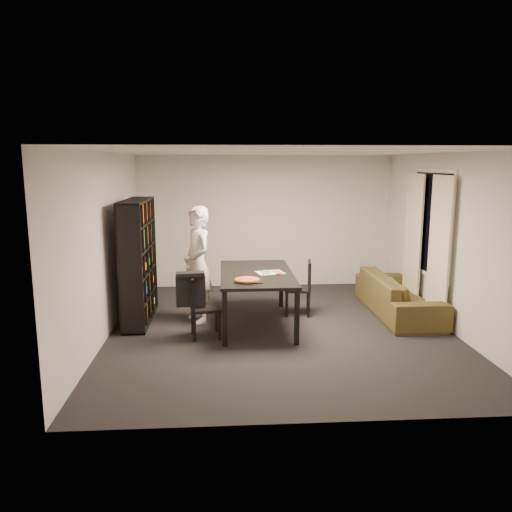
{
  "coord_description": "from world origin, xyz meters",
  "views": [
    {
      "loc": [
        -0.84,
        -7.1,
        2.45
      ],
      "look_at": [
        -0.34,
        0.37,
        1.05
      ],
      "focal_mm": 35.0,
      "sensor_mm": 36.0,
      "label": 1
    }
  ],
  "objects": [
    {
      "name": "chair_right",
      "position": [
        0.45,
        0.73,
        0.51
      ],
      "size": [
        0.46,
        0.46,
        0.89
      ],
      "rotation": [
        0.0,
        0.0,
        -1.71
      ],
      "color": "black",
      "rests_on": "room"
    },
    {
      "name": "pepperoni_pizza",
      "position": [
        -0.51,
        -0.31,
        0.84
      ],
      "size": [
        0.35,
        0.35,
        0.03
      ],
      "rotation": [
        0.0,
        0.0,
        0.02
      ],
      "color": "#93602A",
      "rests_on": "dining_table"
    },
    {
      "name": "room",
      "position": [
        0.0,
        0.0,
        1.3
      ],
      "size": [
        5.01,
        5.51,
        2.61
      ],
      "color": "black",
      "rests_on": "ground"
    },
    {
      "name": "curtain_left",
      "position": [
        2.4,
        0.08,
        1.15
      ],
      "size": [
        0.03,
        0.7,
        2.25
      ],
      "primitive_type": "cube",
      "color": "beige",
      "rests_on": "room"
    },
    {
      "name": "window_frame",
      "position": [
        2.48,
        0.6,
        1.5
      ],
      "size": [
        0.03,
        1.52,
        1.72
      ],
      "primitive_type": "cube",
      "color": "white",
      "rests_on": "room"
    },
    {
      "name": "kitchen_towel",
      "position": [
        -0.14,
        0.23,
        0.82
      ],
      "size": [
        0.46,
        0.39,
        0.01
      ],
      "primitive_type": "cube",
      "rotation": [
        0.0,
        0.0,
        0.25
      ],
      "color": "white",
      "rests_on": "dining_table"
    },
    {
      "name": "bookshelf",
      "position": [
        -2.16,
        0.6,
        0.95
      ],
      "size": [
        0.35,
        1.5,
        1.9
      ],
      "primitive_type": "cube",
      "color": "black",
      "rests_on": "room"
    },
    {
      "name": "baking_tray",
      "position": [
        -0.49,
        -0.27,
        0.82
      ],
      "size": [
        0.43,
        0.35,
        0.01
      ],
      "primitive_type": "cube",
      "rotation": [
        0.0,
        0.0,
        -0.09
      ],
      "color": "black",
      "rests_on": "dining_table"
    },
    {
      "name": "sofa",
      "position": [
        2.03,
        0.65,
        0.32
      ],
      "size": [
        0.86,
        2.19,
        0.64
      ],
      "primitive_type": "imported",
      "rotation": [
        0.0,
        0.0,
        1.57
      ],
      "color": "#42431A",
      "rests_on": "room"
    },
    {
      "name": "pizza_slices",
      "position": [
        -0.12,
        0.21,
        0.83
      ],
      "size": [
        0.45,
        0.41,
        0.01
      ],
      "primitive_type": null,
      "rotation": [
        0.0,
        0.0,
        -0.33
      ],
      "color": "gold",
      "rests_on": "dining_table"
    },
    {
      "name": "dining_table",
      "position": [
        -0.34,
        0.27,
        0.74
      ],
      "size": [
        1.09,
        1.95,
        0.81
      ],
      "color": "black",
      "rests_on": "room"
    },
    {
      "name": "chair_left",
      "position": [
        -1.18,
        -0.27,
        0.5
      ],
      "size": [
        0.46,
        0.46,
        0.88
      ],
      "rotation": [
        0.0,
        0.0,
        1.71
      ],
      "color": "black",
      "rests_on": "room"
    },
    {
      "name": "curtain_right",
      "position": [
        2.4,
        1.12,
        1.15
      ],
      "size": [
        0.03,
        0.7,
        2.25
      ],
      "primitive_type": "cube",
      "color": "beige",
      "rests_on": "room"
    },
    {
      "name": "draped_jacket",
      "position": [
        -1.3,
        -0.28,
        0.73
      ],
      "size": [
        0.42,
        0.22,
        0.49
      ],
      "rotation": [
        0.0,
        0.0,
        1.71
      ],
      "color": "black",
      "rests_on": "chair_left"
    },
    {
      "name": "window_pane",
      "position": [
        2.48,
        0.6,
        1.5
      ],
      "size": [
        0.02,
        1.4,
        1.6
      ],
      "primitive_type": "cube",
      "color": "black",
      "rests_on": "room"
    },
    {
      "name": "person",
      "position": [
        -1.24,
        0.5,
        0.9
      ],
      "size": [
        0.67,
        0.78,
        1.81
      ],
      "primitive_type": "imported",
      "rotation": [
        0.0,
        0.0,
        -1.14
      ],
      "color": "white",
      "rests_on": "room"
    }
  ]
}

